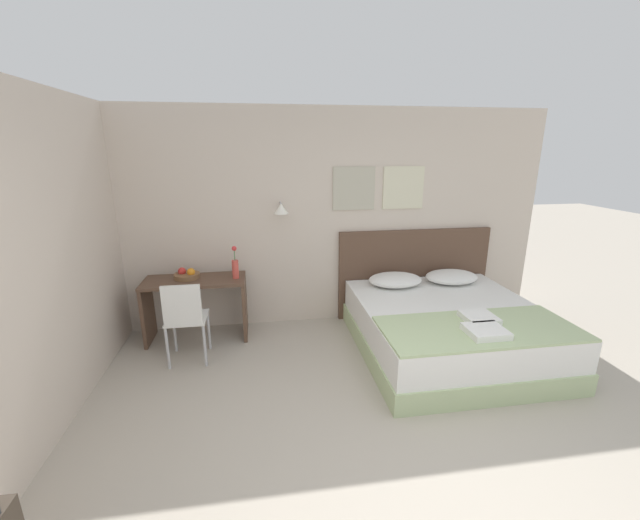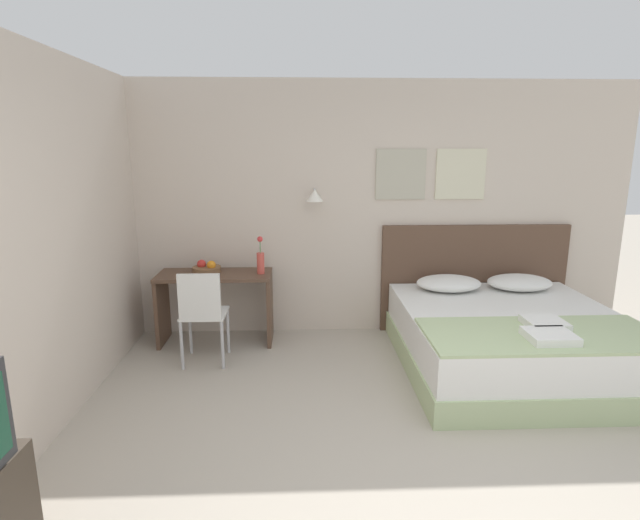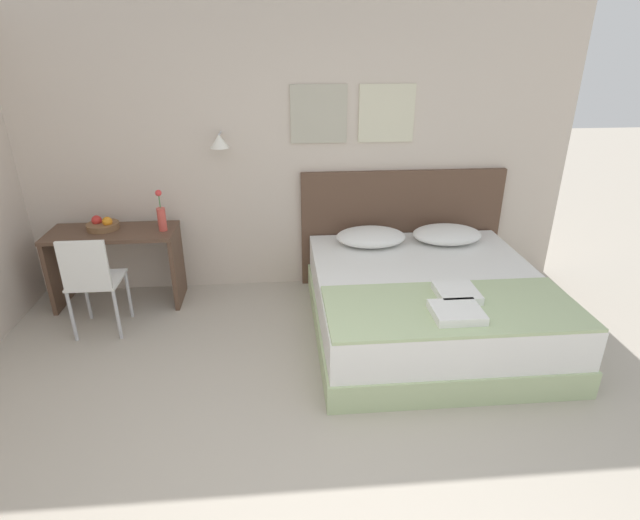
% 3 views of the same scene
% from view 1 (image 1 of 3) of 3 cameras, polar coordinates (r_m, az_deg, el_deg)
% --- Properties ---
extents(ground_plane, '(24.00, 24.00, 0.00)m').
position_cam_1_polar(ground_plane, '(3.03, 10.94, -30.31)').
color(ground_plane, '#B2A899').
extents(wall_back, '(5.63, 0.31, 2.65)m').
position_cam_1_polar(wall_back, '(4.88, 0.80, 6.03)').
color(wall_back, beige).
rests_on(wall_back, ground_plane).
extents(bed, '(1.90, 2.00, 0.54)m').
position_cam_1_polar(bed, '(4.58, 18.10, -9.50)').
color(bed, '#B2C693').
rests_on(bed, ground_plane).
extents(headboard, '(2.02, 0.06, 1.16)m').
position_cam_1_polar(headboard, '(5.33, 13.48, -1.83)').
color(headboard, brown).
rests_on(headboard, ground_plane).
extents(pillow_left, '(0.66, 0.47, 0.15)m').
position_cam_1_polar(pillow_left, '(4.91, 10.90, -2.84)').
color(pillow_left, white).
rests_on(pillow_left, bed).
extents(pillow_right, '(0.66, 0.47, 0.15)m').
position_cam_1_polar(pillow_right, '(5.20, 18.58, -2.33)').
color(pillow_right, white).
rests_on(pillow_right, bed).
extents(throw_blanket, '(1.85, 0.80, 0.02)m').
position_cam_1_polar(throw_blanket, '(4.01, 22.18, -9.21)').
color(throw_blanket, '#B2C693').
rests_on(throw_blanket, bed).
extents(folded_towel_near_foot, '(0.30, 0.31, 0.06)m').
position_cam_1_polar(folded_towel_near_foot, '(4.14, 22.11, -7.78)').
color(folded_towel_near_foot, white).
rests_on(folded_towel_near_foot, throw_blanket).
extents(folded_towel_mid_bed, '(0.34, 0.31, 0.06)m').
position_cam_1_polar(folded_towel_mid_bed, '(3.87, 22.96, -9.53)').
color(folded_towel_mid_bed, white).
rests_on(folded_towel_mid_bed, throw_blanket).
extents(desk, '(1.14, 0.50, 0.73)m').
position_cam_1_polar(desk, '(4.78, -17.60, -5.22)').
color(desk, brown).
rests_on(desk, ground_plane).
extents(desk_chair, '(0.41, 0.41, 0.90)m').
position_cam_1_polar(desk_chair, '(4.25, -19.05, -7.69)').
color(desk_chair, white).
rests_on(desk_chair, ground_plane).
extents(fruit_bowl, '(0.29, 0.29, 0.12)m').
position_cam_1_polar(fruit_bowl, '(4.77, -18.81, -2.05)').
color(fruit_bowl, brown).
rests_on(fruit_bowl, desk).
extents(flower_vase, '(0.08, 0.08, 0.38)m').
position_cam_1_polar(flower_vase, '(4.59, -12.23, -0.94)').
color(flower_vase, '#D14C42').
rests_on(flower_vase, desk).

